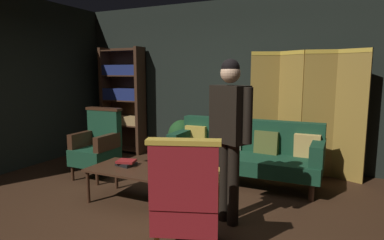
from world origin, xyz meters
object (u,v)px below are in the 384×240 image
(coffee_table, at_px, (132,171))
(armchair_gilt_accent, at_px, (186,198))
(potted_plant, at_px, (182,139))
(book_black_cloth, at_px, (126,164))
(bookshelf, at_px, (123,98))
(velvet_couch, at_px, (246,150))
(book_red_leather, at_px, (126,161))
(armchair_wing_left, at_px, (98,145))
(folding_screen, at_px, (304,111))
(standing_figure, at_px, (230,126))

(coffee_table, height_order, armchair_gilt_accent, armchair_gilt_accent)
(potted_plant, bearing_deg, book_black_cloth, -87.71)
(bookshelf, height_order, armchair_gilt_accent, bookshelf)
(velvet_couch, distance_m, coffee_table, 1.69)
(potted_plant, xyz_separation_m, book_black_cloth, (0.07, -1.66, -0.00))
(coffee_table, height_order, book_red_leather, book_red_leather)
(armchair_wing_left, relative_size, book_red_leather, 4.72)
(folding_screen, distance_m, armchair_wing_left, 3.17)
(velvet_couch, xyz_separation_m, coffee_table, (-1.05, -1.33, -0.08))
(folding_screen, relative_size, potted_plant, 2.46)
(folding_screen, relative_size, standing_figure, 1.12)
(armchair_gilt_accent, distance_m, book_black_cloth, 1.45)
(potted_plant, bearing_deg, velvet_couch, -17.60)
(folding_screen, bearing_deg, potted_plant, -170.53)
(potted_plant, bearing_deg, standing_figure, -50.82)
(armchair_gilt_accent, height_order, potted_plant, armchair_gilt_accent)
(standing_figure, bearing_deg, book_black_cloth, 175.98)
(folding_screen, xyz_separation_m, armchair_wing_left, (-2.76, -1.48, -0.50))
(book_black_cloth, bearing_deg, folding_screen, 46.76)
(armchair_gilt_accent, height_order, standing_figure, standing_figure)
(coffee_table, relative_size, armchair_gilt_accent, 0.96)
(book_black_cloth, bearing_deg, book_red_leather, 0.00)
(folding_screen, height_order, bookshelf, bookshelf)
(velvet_couch, height_order, armchair_gilt_accent, armchair_gilt_accent)
(armchair_wing_left, height_order, potted_plant, armchair_wing_left)
(bookshelf, distance_m, velvet_couch, 2.87)
(bookshelf, distance_m, book_red_leather, 2.60)
(armchair_wing_left, distance_m, book_black_cloth, 1.03)
(coffee_table, relative_size, book_red_leather, 4.54)
(folding_screen, xyz_separation_m, standing_figure, (-0.50, -2.08, 0.04))
(armchair_wing_left, height_order, book_red_leather, armchair_wing_left)
(armchair_gilt_accent, distance_m, potted_plant, 2.77)
(coffee_table, relative_size, potted_plant, 1.30)
(armchair_wing_left, relative_size, potted_plant, 1.35)
(standing_figure, bearing_deg, book_red_leather, 175.98)
(folding_screen, height_order, armchair_gilt_accent, folding_screen)
(folding_screen, height_order, velvet_couch, folding_screen)
(armchair_gilt_accent, relative_size, book_red_leather, 4.72)
(book_red_leather, bearing_deg, velvet_couch, 47.59)
(standing_figure, relative_size, potted_plant, 2.20)
(book_red_leather, bearing_deg, armchair_gilt_accent, -32.98)
(velvet_couch, bearing_deg, bookshelf, 164.71)
(folding_screen, xyz_separation_m, book_black_cloth, (-1.87, -1.99, -0.54))
(velvet_couch, bearing_deg, coffee_table, -128.32)
(armchair_gilt_accent, bearing_deg, book_red_leather, 147.02)
(book_red_leather, bearing_deg, potted_plant, 92.29)
(armchair_wing_left, xyz_separation_m, book_black_cloth, (0.89, -0.51, -0.05))
(velvet_couch, height_order, standing_figure, standing_figure)
(coffee_table, relative_size, standing_figure, 0.59)
(armchair_gilt_accent, xyz_separation_m, potted_plant, (-1.28, 2.45, -0.05))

